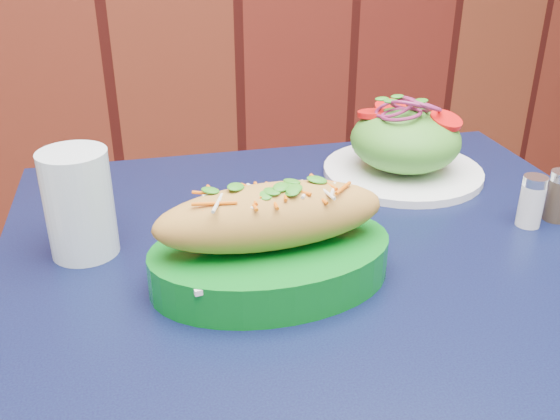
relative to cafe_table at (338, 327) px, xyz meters
name	(u,v)px	position (x,y,z in m)	size (l,w,h in m)	color
cafe_table	(338,327)	(0.00, 0.00, 0.00)	(0.90, 0.90, 0.75)	black
banh_mi_basket	(271,242)	(-0.09, 0.00, 0.14)	(0.28, 0.20, 0.12)	#076D19
salad_plate	(405,145)	(0.21, 0.21, 0.14)	(0.24, 0.24, 0.12)	white
water_glass	(79,204)	(-0.27, 0.14, 0.15)	(0.08, 0.08, 0.13)	silver
salt_shaker	(532,201)	(0.27, 0.00, 0.12)	(0.03, 0.03, 0.07)	white
pepper_shaker	(559,196)	(0.32, 0.00, 0.12)	(0.03, 0.03, 0.07)	#3F3326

